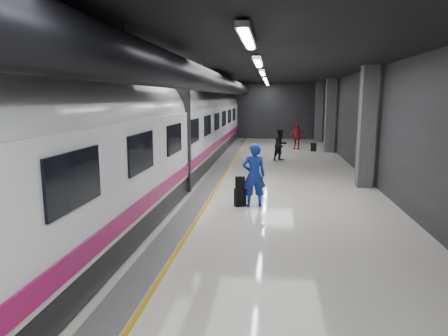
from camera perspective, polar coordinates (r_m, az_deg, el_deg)
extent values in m
plane|color=silver|center=(13.86, 2.29, -3.94)|extent=(40.00, 40.00, 0.00)
cube|color=black|center=(13.50, 2.43, 14.94)|extent=(10.00, 40.00, 0.02)
cube|color=#28282B|center=(33.44, 5.18, 8.07)|extent=(10.00, 0.02, 4.50)
cube|color=#28282B|center=(14.76, -17.46, 5.32)|extent=(0.02, 40.00, 4.50)
cube|color=#28282B|center=(14.01, 23.28, 4.74)|extent=(0.02, 40.00, 4.50)
cube|color=slate|center=(14.02, -3.22, -3.75)|extent=(0.65, 39.80, 0.01)
cube|color=gold|center=(13.96, -1.60, -3.80)|extent=(0.10, 39.80, 0.01)
cylinder|color=black|center=(13.63, -3.17, 12.56)|extent=(0.80, 38.00, 0.80)
cube|color=silver|center=(7.50, 3.37, 18.17)|extent=(0.22, 2.60, 0.10)
cube|color=silver|center=(12.46, 4.89, 14.86)|extent=(0.22, 2.60, 0.10)
cube|color=silver|center=(17.45, 5.53, 13.44)|extent=(0.22, 2.60, 0.10)
cube|color=silver|center=(22.44, 5.88, 12.65)|extent=(0.22, 2.60, 0.10)
cube|color=silver|center=(27.43, 6.11, 12.15)|extent=(0.22, 2.60, 0.10)
cube|color=silver|center=(31.43, 6.23, 11.86)|extent=(0.22, 2.60, 0.10)
cube|color=#515154|center=(15.83, 19.71, 5.48)|extent=(0.55, 0.55, 4.50)
cube|color=#515154|center=(25.66, 14.86, 7.22)|extent=(0.55, 0.55, 4.50)
cube|color=#515154|center=(31.62, 13.40, 7.74)|extent=(0.55, 0.55, 4.50)
cube|color=black|center=(14.40, -10.70, -2.15)|extent=(2.80, 38.00, 0.60)
cube|color=white|center=(14.18, -10.88, 3.39)|extent=(2.90, 38.00, 2.20)
cylinder|color=white|center=(14.10, -11.01, 7.23)|extent=(2.80, 38.00, 2.80)
cube|color=#990D51|center=(13.91, -5.00, 0.08)|extent=(0.04, 38.00, 0.35)
cube|color=black|center=(14.15, -10.92, 4.40)|extent=(3.05, 0.25, 3.80)
cube|color=black|center=(6.23, -20.55, -1.57)|extent=(0.05, 1.60, 0.85)
cube|color=black|center=(8.96, -11.74, 2.20)|extent=(0.05, 1.60, 0.85)
cube|color=black|center=(11.82, -7.10, 4.17)|extent=(0.05, 1.60, 0.85)
cube|color=black|center=(14.74, -4.27, 5.35)|extent=(0.05, 1.60, 0.85)
cube|color=black|center=(17.68, -2.37, 6.13)|extent=(0.05, 1.60, 0.85)
cube|color=black|center=(20.64, -1.01, 6.69)|extent=(0.05, 1.60, 0.85)
cube|color=black|center=(23.61, 0.01, 7.10)|extent=(0.05, 1.60, 0.85)
cube|color=black|center=(26.59, 0.80, 7.42)|extent=(0.05, 1.60, 0.85)
cube|color=black|center=(29.57, 1.43, 7.67)|extent=(0.05, 1.60, 0.85)
imported|color=#172DB0|center=(12.31, 4.30, -1.03)|extent=(0.80, 0.61, 1.97)
cube|color=black|center=(12.47, 2.32, -4.20)|extent=(0.40, 0.34, 0.56)
cube|color=black|center=(12.35, 2.30, -2.10)|extent=(0.31, 0.22, 0.38)
imported|color=black|center=(21.65, 8.09, 3.30)|extent=(1.05, 1.03, 1.70)
imported|color=maroon|center=(26.73, 10.34, 4.48)|extent=(1.06, 0.61, 1.70)
cube|color=black|center=(25.91, 12.68, 2.93)|extent=(0.37, 0.25, 0.53)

